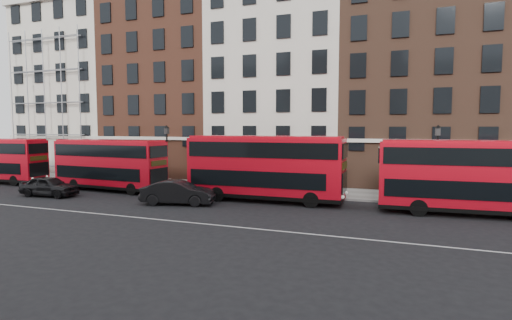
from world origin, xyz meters
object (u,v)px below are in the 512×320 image
at_px(bus_c, 265,166).
at_px(car_front, 178,192).
at_px(bus_d, 472,176).
at_px(car_rear, 49,186).
at_px(bus_b, 109,163).

xyz_separation_m(bus_c, car_front, (-5.19, -3.17, -1.69)).
distance_m(bus_d, car_front, 18.68).
relative_size(bus_d, car_rear, 2.39).
relative_size(bus_c, car_front, 2.24).
bearing_deg(bus_c, bus_d, -1.11).
height_order(bus_c, bus_d, bus_c).
distance_m(bus_c, bus_d, 13.15).
relative_size(bus_c, bus_d, 1.03).
relative_size(bus_b, bus_d, 0.94).
xyz_separation_m(bus_d, car_front, (-18.34, -3.17, -1.60)).
bearing_deg(bus_b, bus_c, 3.50).
height_order(bus_c, car_front, bus_c).
xyz_separation_m(bus_b, bus_d, (26.89, -0.00, 0.14)).
bearing_deg(car_front, bus_c, -71.79).
xyz_separation_m(bus_c, bus_d, (13.15, -0.00, -0.09)).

